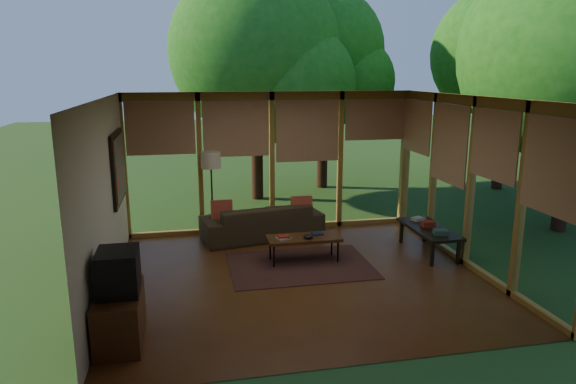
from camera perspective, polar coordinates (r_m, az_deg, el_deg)
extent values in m
plane|color=brown|center=(7.95, 1.39, -9.38)|extent=(5.50, 5.50, 0.00)
plane|color=silver|center=(7.35, 1.50, 10.45)|extent=(5.50, 5.50, 0.00)
cube|color=silver|center=(7.43, -19.69, -0.82)|extent=(0.04, 5.00, 2.70)
cube|color=silver|center=(5.22, 7.64, -5.91)|extent=(5.50, 0.04, 2.70)
cube|color=olive|center=(9.94, -1.79, 3.32)|extent=(5.50, 0.12, 2.70)
cube|color=olive|center=(8.57, 19.67, 0.96)|extent=(0.12, 5.00, 2.70)
plane|color=#25481B|center=(18.23, 20.67, 2.64)|extent=(40.00, 40.00, 0.00)
cylinder|color=black|center=(12.49, -3.57, 9.55)|extent=(0.28, 0.28, 4.54)
sphere|color=#165613|center=(12.48, -3.65, 15.34)|extent=(4.03, 4.03, 4.03)
cylinder|color=black|center=(13.84, 3.84, 10.10)|extent=(0.28, 0.28, 4.64)
sphere|color=#165613|center=(13.83, 3.92, 15.44)|extent=(3.18, 3.18, 3.18)
cylinder|color=black|center=(11.07, 28.42, 7.13)|extent=(0.28, 0.28, 4.37)
sphere|color=#165613|center=(11.04, 29.12, 13.39)|extent=(4.11, 4.11, 4.11)
cylinder|color=black|center=(14.53, 22.05, 9.09)|extent=(0.28, 0.28, 4.52)
sphere|color=#165613|center=(14.52, 22.49, 14.03)|extent=(3.45, 3.45, 3.45)
cube|color=brown|center=(8.37, 1.36, -8.16)|extent=(2.27, 1.61, 0.01)
imported|color=#392F1C|center=(9.65, -2.90, -3.25)|extent=(2.35, 1.25, 0.65)
cube|color=maroon|center=(9.45, -7.37, -2.12)|extent=(0.39, 0.21, 0.41)
cube|color=maroon|center=(9.67, 1.53, -1.66)|extent=(0.39, 0.21, 0.41)
cube|color=#ADA69D|center=(8.30, -0.51, -5.15)|extent=(0.26, 0.23, 0.03)
cube|color=maroon|center=(8.29, -0.51, -4.96)|extent=(0.20, 0.16, 0.03)
cube|color=#161F32|center=(8.55, 3.29, -4.64)|extent=(0.18, 0.14, 0.03)
ellipsoid|color=black|center=(8.33, 2.27, -4.95)|extent=(0.16, 0.16, 0.07)
cube|color=#4D2A15|center=(6.39, -18.17, -13.02)|extent=(0.50, 1.00, 0.60)
cube|color=black|center=(6.17, -18.35, -8.41)|extent=(0.45, 0.55, 0.50)
cube|color=#305548|center=(8.78, 16.60, -4.31)|extent=(0.25, 0.21, 0.08)
cube|color=maroon|center=(9.16, 15.29, -3.45)|extent=(0.21, 0.16, 0.10)
cube|color=#ADA69D|center=(9.51, 14.21, -2.91)|extent=(0.25, 0.22, 0.06)
cylinder|color=black|center=(9.78, -8.28, -5.06)|extent=(0.26, 0.26, 0.03)
cylinder|color=black|center=(9.56, -8.43, -0.64)|extent=(0.03, 0.03, 1.52)
cylinder|color=beige|center=(9.42, -8.57, 3.55)|extent=(0.36, 0.36, 0.30)
cube|color=#4D2A15|center=(8.43, 1.77, -5.16)|extent=(1.20, 0.50, 0.05)
cylinder|color=black|center=(8.23, -1.57, -7.19)|extent=(0.03, 0.03, 0.38)
cylinder|color=black|center=(8.46, 5.56, -6.66)|extent=(0.03, 0.03, 0.38)
cylinder|color=black|center=(8.56, -1.99, -6.36)|extent=(0.03, 0.03, 0.38)
cylinder|color=black|center=(8.79, 4.88, -5.88)|extent=(0.03, 0.03, 0.38)
cube|color=black|center=(9.14, 15.40, -3.98)|extent=(0.60, 1.40, 0.05)
cube|color=black|center=(8.60, 15.73, -6.69)|extent=(0.05, 0.05, 0.40)
cube|color=black|center=(8.81, 18.41, -6.39)|extent=(0.05, 0.05, 0.40)
cube|color=black|center=(9.62, 12.49, -4.38)|extent=(0.05, 0.05, 0.40)
cube|color=black|center=(9.81, 14.95, -4.17)|extent=(0.05, 0.05, 0.40)
cube|color=black|center=(8.75, -18.37, 2.63)|extent=(0.05, 1.35, 1.15)
cube|color=#1A7578|center=(8.75, -18.18, 2.64)|extent=(0.02, 1.20, 1.00)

